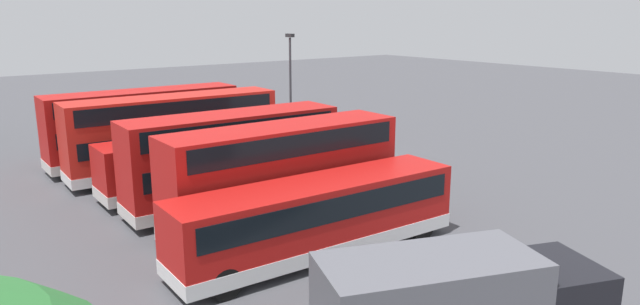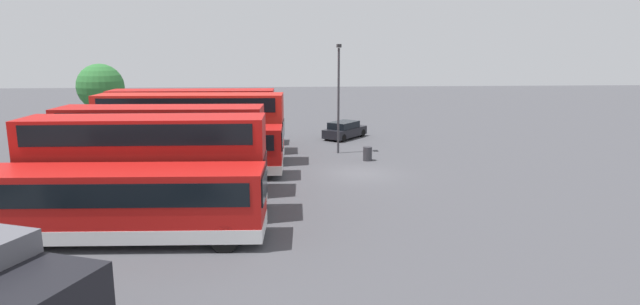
% 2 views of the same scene
% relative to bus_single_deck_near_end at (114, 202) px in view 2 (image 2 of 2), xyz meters
% --- Properties ---
extents(ground_plane, '(140.00, 140.00, 0.00)m').
position_rel_bus_single_deck_near_end_xyz_m(ground_plane, '(10.55, -11.06, -1.62)').
color(ground_plane, '#47474C').
extents(bus_single_deck_near_end, '(3.06, 11.79, 2.95)m').
position_rel_bus_single_deck_near_end_xyz_m(bus_single_deck_near_end, '(0.00, 0.00, 0.00)').
color(bus_single_deck_near_end, '#B71411').
rests_on(bus_single_deck_near_end, ground).
extents(bus_double_decker_second, '(2.79, 10.52, 4.55)m').
position_rel_bus_single_deck_near_end_xyz_m(bus_double_decker_second, '(3.11, -0.53, 0.82)').
color(bus_double_decker_second, '#B71411').
rests_on(bus_double_decker_second, ground).
extents(bus_double_decker_third, '(3.01, 10.48, 4.55)m').
position_rel_bus_single_deck_near_end_xyz_m(bus_double_decker_third, '(7.04, -0.34, 0.82)').
color(bus_double_decker_third, '#B71411').
rests_on(bus_double_decker_third, ground).
extents(bus_single_deck_fourth, '(2.86, 11.50, 2.95)m').
position_rel_bus_single_deck_near_end_xyz_m(bus_single_deck_fourth, '(10.40, -0.79, -0.00)').
color(bus_single_deck_fourth, '#B71411').
rests_on(bus_single_deck_fourth, ground).
extents(bus_double_decker_fifth, '(3.09, 12.11, 4.55)m').
position_rel_bus_single_deck_near_end_xyz_m(bus_double_decker_fifth, '(14.29, -0.56, 0.83)').
color(bus_double_decker_fifth, red).
rests_on(bus_double_decker_fifth, ground).
extents(bus_double_decker_sixth, '(2.84, 11.63, 4.55)m').
position_rel_bus_single_deck_near_end_xyz_m(bus_double_decker_sixth, '(17.73, -0.12, 0.83)').
color(bus_double_decker_sixth, '#B71411').
rests_on(bus_double_decker_sixth, ground).
extents(bus_single_deck_seventh, '(2.98, 10.52, 2.95)m').
position_rel_bus_single_deck_near_end_xyz_m(bus_single_deck_seventh, '(21.38, -0.70, -0.00)').
color(bus_single_deck_seventh, '#B71411').
rests_on(bus_single_deck_seventh, ground).
extents(car_hatchback_silver, '(4.48, 4.08, 1.43)m').
position_rel_bus_single_deck_near_end_xyz_m(car_hatchback_silver, '(23.04, -11.62, -0.92)').
color(car_hatchback_silver, black).
rests_on(car_hatchback_silver, ground).
extents(lamp_post_tall, '(0.70, 0.30, 7.73)m').
position_rel_bus_single_deck_near_end_xyz_m(lamp_post_tall, '(16.92, -10.46, 2.92)').
color(lamp_post_tall, '#38383D').
rests_on(lamp_post_tall, ground).
extents(waste_bin_yellow, '(0.60, 0.60, 0.95)m').
position_rel_bus_single_deck_near_end_xyz_m(waste_bin_yellow, '(14.24, -12.18, -1.15)').
color(waste_bin_yellow, '#333338').
rests_on(waste_bin_yellow, ground).
extents(tree_leftmost, '(4.39, 4.39, 5.98)m').
position_rel_bus_single_deck_near_end_xyz_m(tree_leftmost, '(31.60, 10.95, 2.15)').
color(tree_leftmost, '#4C3823').
rests_on(tree_leftmost, ground).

